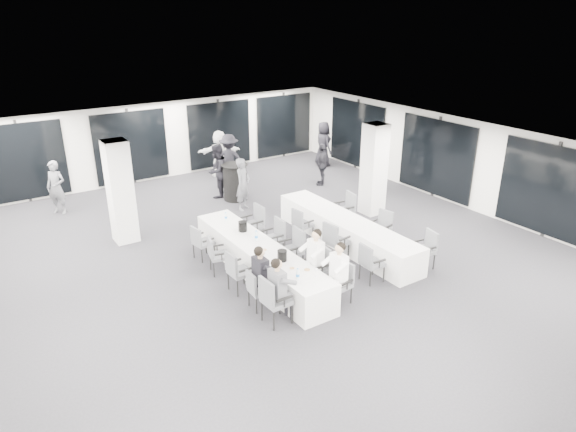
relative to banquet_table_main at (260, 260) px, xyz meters
name	(u,v)px	position (x,y,z in m)	size (l,w,h in m)	color
room	(280,189)	(1.62, 1.62, 1.01)	(14.04, 16.04, 2.84)	#242328
column_left	(120,192)	(-2.07, 3.71, 1.02)	(0.60, 0.60, 2.80)	silver
column_right	(374,169)	(4.93, 1.51, 1.02)	(0.60, 0.60, 2.80)	silver
banquet_table_main	(260,260)	(0.00, 0.00, 0.00)	(0.90, 5.00, 0.75)	silver
banquet_table_side	(346,232)	(2.76, 0.15, 0.00)	(0.90, 5.00, 0.75)	silver
cocktail_table	(235,182)	(1.97, 4.90, 0.24)	(0.87, 0.87, 1.21)	black
chair_main_left_near	(273,298)	(-0.84, -1.94, 0.22)	(0.54, 0.60, 1.04)	#4C4E53
chair_main_left_second	(257,288)	(-0.83, -1.28, 0.12)	(0.47, 0.52, 0.87)	#4C4E53
chair_main_left_mid	(237,269)	(-0.84, -0.43, 0.18)	(0.51, 0.57, 0.98)	#4C4E53
chair_main_left_fourth	(216,253)	(-0.83, 0.63, 0.15)	(0.56, 0.59, 0.92)	#4C4E53
chair_main_left_far	(201,241)	(-0.83, 1.50, 0.14)	(0.51, 0.55, 0.89)	#4C4E53
chair_main_right_near	(342,280)	(0.83, -2.05, 0.15)	(0.52, 0.56, 0.92)	#4C4E53
chair_main_right_second	(319,264)	(0.83, -1.24, 0.18)	(0.53, 0.58, 0.97)	#4C4E53
chair_main_right_mid	(294,247)	(0.84, -0.21, 0.21)	(0.53, 0.59, 1.02)	#4C4E53
chair_main_right_fourth	(275,235)	(0.84, 0.64, 0.19)	(0.51, 0.57, 0.99)	#4C4E53
chair_main_right_far	(255,222)	(0.84, 1.66, 0.21)	(0.53, 0.59, 1.03)	#4C4E53
chair_side_left_near	(370,261)	(1.93, -1.72, 0.16)	(0.50, 0.55, 0.94)	#4C4E53
chair_side_left_mid	(334,239)	(1.92, -0.41, 0.21)	(0.58, 0.63, 1.03)	#4C4E53
chair_side_left_far	(301,222)	(1.93, 1.05, 0.14)	(0.50, 0.55, 0.91)	#4C4E53
chair_side_right_near	(427,247)	(3.59, -1.92, 0.16)	(0.55, 0.59, 0.93)	#4C4E53
chair_side_right_mid	(382,226)	(3.59, -0.37, 0.16)	(0.55, 0.59, 0.94)	#4C4E53
chair_side_right_far	(346,207)	(3.60, 1.14, 0.20)	(0.58, 0.62, 1.01)	#4C4E53
seated_guest_a	(280,286)	(-0.67, -1.94, 0.44)	(0.50, 0.38, 1.44)	#58595F
seated_guest_b	(263,273)	(-0.67, -1.29, 0.44)	(0.50, 0.38, 1.44)	black
seated_guest_c	(336,270)	(0.67, -2.06, 0.44)	(0.50, 0.38, 1.44)	white
seated_guest_d	(313,256)	(0.67, -1.24, 0.44)	(0.50, 0.38, 1.44)	white
standing_guest_a	(243,181)	(1.75, 3.96, 0.57)	(0.69, 0.55, 1.89)	#58595F
standing_guest_b	(217,167)	(1.61, 5.46, 0.65)	(0.99, 0.60, 2.05)	black
standing_guest_c	(229,156)	(2.55, 6.39, 0.66)	(1.35, 0.68, 2.08)	black
standing_guest_d	(322,162)	(5.30, 4.56, 0.48)	(1.00, 0.56, 1.70)	black
standing_guest_e	(323,141)	(6.79, 6.46, 0.63)	(0.97, 0.59, 2.01)	black
standing_guest_f	(220,150)	(2.75, 7.56, 0.61)	(1.80, 0.69, 1.97)	white
standing_guest_g	(56,184)	(-3.16, 6.85, 0.57)	(0.69, 0.55, 1.89)	#58595F
standing_guest_h	(372,162)	(6.33, 3.10, 0.66)	(1.00, 0.61, 2.07)	black
ice_bucket_near	(282,256)	(0.03, -0.94, 0.50)	(0.22, 0.22, 0.25)	black
ice_bucket_far	(243,226)	(0.09, 0.96, 0.50)	(0.22, 0.22, 0.25)	black
water_bottle_a	(298,274)	(-0.16, -1.82, 0.49)	(0.07, 0.07, 0.23)	silver
water_bottle_b	(256,236)	(0.09, 0.29, 0.49)	(0.08, 0.08, 0.24)	silver
water_bottle_c	(226,217)	(0.06, 1.82, 0.48)	(0.07, 0.07, 0.21)	silver
plate_a	(292,268)	(0.00, -1.38, 0.39)	(0.18, 0.18, 0.03)	white
plate_b	(307,270)	(0.22, -1.62, 0.39)	(0.22, 0.22, 0.03)	white
plate_c	(264,250)	(-0.03, -0.29, 0.39)	(0.18, 0.18, 0.03)	white
wine_glass	(316,270)	(0.23, -1.93, 0.52)	(0.08, 0.08, 0.20)	silver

